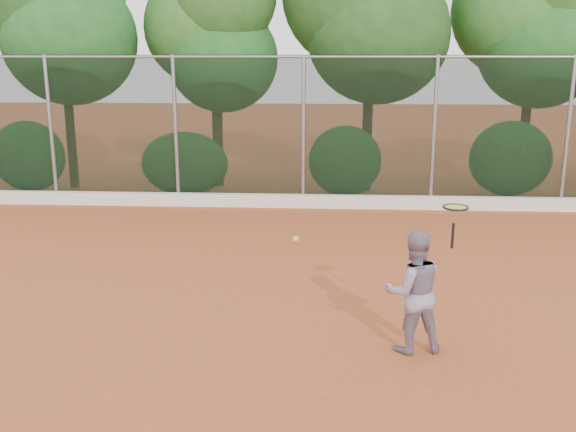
{
  "coord_description": "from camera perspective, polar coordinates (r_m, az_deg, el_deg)",
  "views": [
    {
      "loc": [
        0.53,
        -7.89,
        3.49
      ],
      "look_at": [
        0.0,
        1.0,
        1.25
      ],
      "focal_mm": 40.0,
      "sensor_mm": 36.0,
      "label": 1
    }
  ],
  "objects": [
    {
      "name": "ground",
      "position": [
        8.64,
        -0.4,
        -9.7
      ],
      "size": [
        80.0,
        80.0,
        0.0
      ],
      "primitive_type": "plane",
      "color": "#A64C27",
      "rests_on": "ground"
    },
    {
      "name": "concrete_curb",
      "position": [
        15.09,
        1.31,
        1.33
      ],
      "size": [
        24.0,
        0.2,
        0.3
      ],
      "primitive_type": "cube",
      "color": "silver",
      "rests_on": "ground"
    },
    {
      "name": "tennis_player",
      "position": [
        7.83,
        11.06,
        -6.61
      ],
      "size": [
        0.82,
        0.69,
        1.5
      ],
      "primitive_type": "imported",
      "rotation": [
        0.0,
        0.0,
        3.32
      ],
      "color": "gray",
      "rests_on": "ground"
    },
    {
      "name": "chainlink_fence",
      "position": [
        14.99,
        1.38,
        7.87
      ],
      "size": [
        24.09,
        0.09,
        3.5
      ],
      "color": "black",
      "rests_on": "ground"
    },
    {
      "name": "foliage_backdrop",
      "position": [
        16.93,
        -0.25,
        17.21
      ],
      "size": [
        23.7,
        3.63,
        7.55
      ],
      "color": "#433019",
      "rests_on": "ground"
    },
    {
      "name": "tennis_racket",
      "position": [
        7.5,
        14.65,
        0.46
      ],
      "size": [
        0.32,
        0.32,
        0.52
      ],
      "color": "black",
      "rests_on": "ground"
    },
    {
      "name": "tennis_ball_in_flight",
      "position": [
        7.13,
        0.68,
        -2.05
      ],
      "size": [
        0.07,
        0.07,
        0.07
      ],
      "color": "yellow",
      "rests_on": "ground"
    }
  ]
}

